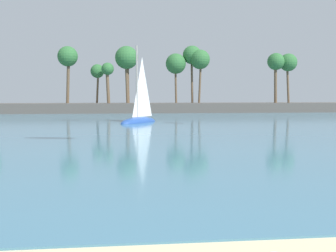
% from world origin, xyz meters
% --- Properties ---
extents(sea, '(220.00, 107.08, 0.06)m').
position_xyz_m(sea, '(0.00, 62.73, 0.03)').
color(sea, teal).
rests_on(sea, ground).
extents(palm_headland, '(82.77, 6.00, 12.33)m').
position_xyz_m(palm_headland, '(0.18, 76.31, 3.88)').
color(palm_headland, '#514C47').
rests_on(palm_headland, ground).
extents(sailboat_near_shore, '(5.58, 6.53, 9.65)m').
position_xyz_m(sailboat_near_shore, '(1.45, 49.88, 0.93)').
color(sailboat_near_shore, '#234793').
rests_on(sailboat_near_shore, sea).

